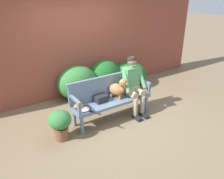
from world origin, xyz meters
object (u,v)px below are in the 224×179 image
Objects in this scene: person_seated at (133,83)px; potted_plant at (60,123)px; garden_bench at (112,103)px; dog_on_bench at (118,88)px; baseball_glove at (79,106)px; tennis_racket at (85,109)px; sports_bag at (101,98)px.

person_seated reaches higher than potted_plant.
person_seated is (0.54, -0.01, 0.33)m from garden_bench.
potted_plant is (-1.39, -0.11, -0.33)m from dog_on_bench.
potted_plant is (-0.47, -0.18, -0.14)m from baseball_glove.
baseball_glove is at bearing 115.56° from tennis_racket.
garden_bench is 3.10× the size of tennis_racket.
garden_bench is at bearing -15.56° from baseball_glove.
dog_on_bench is at bearing -8.33° from sports_bag.
person_seated reaches higher than baseball_glove.
dog_on_bench reaches higher than sports_bag.
person_seated reaches higher than sports_bag.
person_seated is at bearing 2.66° from potted_plant.
dog_on_bench is at bearing 175.61° from person_seated.
sports_bag is at bearing 171.67° from dog_on_bench.
dog_on_bench reaches higher than garden_bench.
person_seated is at bearing -0.97° from garden_bench.
garden_bench is 1.35× the size of person_seated.
garden_bench is at bearing -18.83° from sports_bag.
garden_bench is 0.68m from tennis_racket.
dog_on_bench is 0.93m from baseball_glove.
person_seated is 2.90× the size of dog_on_bench.
garden_bench is at bearing 179.03° from person_seated.
baseball_glove is (-0.74, 0.08, 0.10)m from garden_bench.
sports_bag is (-0.77, 0.09, -0.20)m from person_seated.
sports_bag is at bearing 16.06° from tennis_racket.
baseball_glove reaches higher than garden_bench.
potted_plant is at bearing -175.72° from garden_bench.
person_seated is 0.38m from dog_on_bench.
baseball_glove is (-0.07, 0.14, 0.04)m from tennis_racket.
potted_plant reaches higher than sports_bag.
person_seated is at bearing -13.24° from baseball_glove.
sports_bag is at bearing 161.17° from garden_bench.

